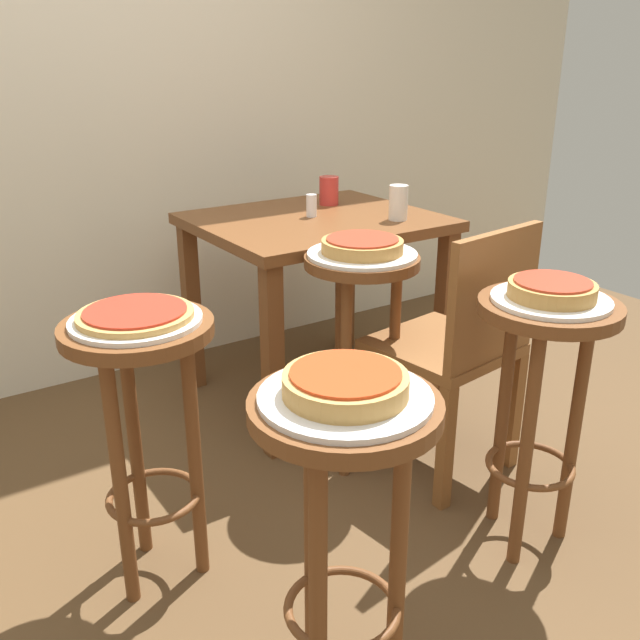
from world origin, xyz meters
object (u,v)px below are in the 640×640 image
(serving_plate_middle, at_px, (551,300))
(stool_leftside, at_px, (144,397))
(stool_rear, at_px, (361,315))
(condiment_shaker, at_px, (311,206))
(serving_plate_foreground, at_px, (345,397))
(dining_table, at_px, (315,248))
(pizza_rear, at_px, (362,245))
(pizza_leftside, at_px, (135,314))
(serving_plate_leftside, at_px, (136,320))
(stool_middle, at_px, (542,372))
(stool_foreground, at_px, (344,491))
(pizza_foreground, at_px, (345,383))
(cup_near_edge, at_px, (398,203))
(cup_far_edge, at_px, (329,191))
(pizza_middle, at_px, (552,289))
(wooden_chair, at_px, (459,343))
(serving_plate_rear, at_px, (362,254))

(serving_plate_middle, bearing_deg, stool_leftside, 154.30)
(stool_rear, height_order, condiment_shaker, condiment_shaker)
(serving_plate_foreground, distance_m, dining_table, 1.49)
(stool_rear, distance_m, pizza_rear, 0.23)
(stool_leftside, xyz_separation_m, pizza_leftside, (0.00, 0.00, 0.22))
(serving_plate_foreground, relative_size, pizza_leftside, 1.19)
(serving_plate_leftside, height_order, pizza_rear, pizza_rear)
(dining_table, bearing_deg, stool_middle, -90.95)
(pizza_leftside, distance_m, dining_table, 1.17)
(stool_foreground, xyz_separation_m, serving_plate_leftside, (-0.18, 0.60, 0.20))
(pizza_foreground, bearing_deg, condiment_shaker, 59.27)
(pizza_foreground, height_order, cup_near_edge, cup_near_edge)
(pizza_rear, relative_size, cup_far_edge, 2.24)
(pizza_middle, bearing_deg, wooden_chair, 79.38)
(stool_middle, bearing_deg, wooden_chair, 79.38)
(stool_leftside, bearing_deg, serving_plate_middle, -25.70)
(pizza_middle, height_order, cup_near_edge, cup_near_edge)
(serving_plate_leftside, relative_size, condiment_shaker, 3.67)
(condiment_shaker, bearing_deg, serving_plate_leftside, -143.94)
(condiment_shaker, bearing_deg, serving_plate_rear, -106.23)
(stool_foreground, relative_size, serving_plate_foreground, 2.24)
(cup_near_edge, distance_m, condiment_shaker, 0.33)
(dining_table, distance_m, condiment_shaker, 0.16)
(dining_table, bearing_deg, serving_plate_rear, -107.51)
(cup_near_edge, bearing_deg, pizza_foreground, -133.46)
(stool_middle, relative_size, serving_plate_middle, 2.41)
(pizza_rear, distance_m, cup_near_edge, 0.50)
(stool_rear, relative_size, cup_near_edge, 5.64)
(stool_middle, distance_m, cup_far_edge, 1.33)
(pizza_leftside, bearing_deg, stool_rear, 11.60)
(stool_rear, height_order, dining_table, dining_table)
(serving_plate_rear, height_order, wooden_chair, wooden_chair)
(serving_plate_rear, bearing_deg, serving_plate_foreground, -128.82)
(condiment_shaker, distance_m, wooden_chair, 0.82)
(pizza_leftside, bearing_deg, serving_plate_middle, -25.70)
(stool_foreground, bearing_deg, serving_plate_middle, 10.98)
(serving_plate_leftside, bearing_deg, wooden_chair, -4.11)
(cup_near_edge, bearing_deg, stool_foreground, -133.46)
(serving_plate_foreground, height_order, cup_near_edge, cup_near_edge)
(pizza_foreground, relative_size, dining_table, 0.26)
(pizza_middle, xyz_separation_m, cup_far_edge, (0.19, 1.29, 0.03))
(cup_near_edge, bearing_deg, pizza_rear, -142.64)
(serving_plate_leftside, bearing_deg, condiment_shaker, 36.06)
(serving_plate_foreground, xyz_separation_m, pizza_rear, (0.61, 0.76, 0.03))
(serving_plate_foreground, xyz_separation_m, serving_plate_middle, (0.75, 0.15, 0.00))
(serving_plate_foreground, bearing_deg, pizza_rear, 51.18)
(stool_middle, distance_m, condiment_shaker, 1.16)
(stool_foreground, relative_size, stool_middle, 1.00)
(pizza_leftside, bearing_deg, serving_plate_leftside, 0.00)
(serving_plate_leftside, distance_m, wooden_chair, 1.04)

